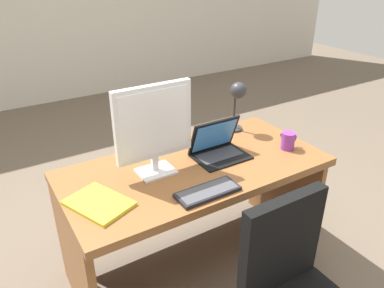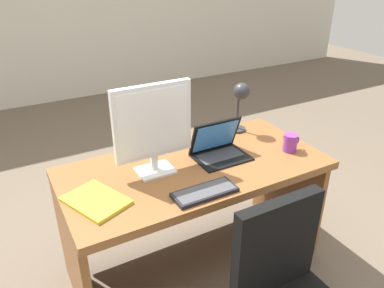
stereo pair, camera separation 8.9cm
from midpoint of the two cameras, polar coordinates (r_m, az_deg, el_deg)
name	(u,v)px [view 1 (the left image)]	position (r m, az deg, el deg)	size (l,w,h in m)	color
ground	(113,165)	(3.72, -12.58, -3.07)	(12.00, 12.00, 0.00)	#6B5B4C
desk	(192,190)	(2.30, -1.17, -7.07)	(1.53, 0.74, 0.73)	brown
monitor	(154,125)	(1.98, -7.12, 2.81)	(0.43, 0.16, 0.51)	silver
laptop	(217,144)	(2.24, 2.68, -0.08)	(0.32, 0.24, 0.22)	black
keyboard	(208,192)	(1.91, 1.06, -7.29)	(0.33, 0.13, 0.02)	black
mouse	(285,136)	(2.53, 12.93, 1.17)	(0.04, 0.07, 0.03)	black
desk_lamp	(238,97)	(2.50, 5.92, 7.17)	(0.12, 0.14, 0.35)	#2D2D33
book	(99,203)	(1.90, -15.32, -8.69)	(0.32, 0.37, 0.02)	yellow
coffee_mug	(288,141)	(2.38, 13.40, 0.48)	(0.11, 0.08, 0.11)	purple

